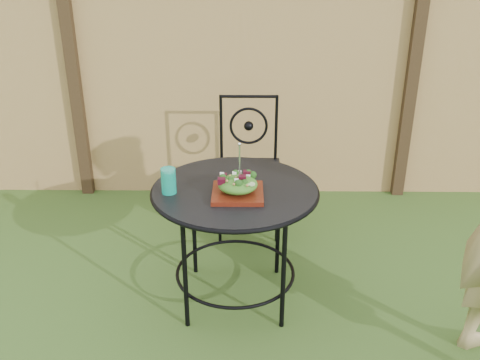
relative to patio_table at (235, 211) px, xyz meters
The scene contains 7 objects.
fence 1.52m from the patio_table, 88.79° to the left, with size 8.00×0.12×1.90m.
patio_table is the anchor object (origin of this frame).
patio_chair 0.91m from the patio_table, 84.98° to the left, with size 0.46×0.46×0.95m.
salad_plate 0.17m from the patio_table, 79.00° to the right, with size 0.27×0.27×0.02m, color #4A120A.
salad 0.22m from the patio_table, 79.00° to the right, with size 0.21×0.21×0.08m, color #235614.
fork 0.34m from the patio_table, 72.73° to the right, with size 0.01×0.01×0.18m, color silver.
drinking_glass 0.41m from the patio_table, behind, with size 0.08×0.08×0.14m, color #0EA688.
Camera 1 is at (0.03, -1.91, 1.98)m, focal length 40.00 mm.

